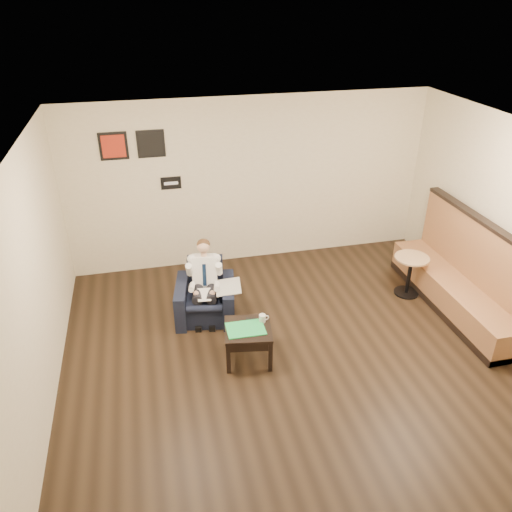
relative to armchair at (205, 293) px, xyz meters
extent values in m
plane|color=black|center=(1.04, -1.38, -0.40)|extent=(6.00, 6.00, 0.00)
cube|color=#F1E7C5|center=(1.04, 1.62, 1.00)|extent=(6.00, 0.02, 2.80)
cube|color=#F1E7C5|center=(1.04, -4.38, 1.00)|extent=(6.00, 0.02, 2.80)
cube|color=#F1E7C5|center=(-1.96, -1.38, 1.00)|extent=(0.02, 6.00, 2.80)
cube|color=white|center=(1.04, -1.38, 2.40)|extent=(6.00, 6.00, 0.02)
cube|color=black|center=(-0.26, 1.61, 1.10)|extent=(0.32, 0.02, 0.20)
cube|color=#B32916|center=(-1.06, 1.61, 1.75)|extent=(0.42, 0.03, 0.42)
cube|color=black|center=(-0.51, 1.61, 1.75)|extent=(0.42, 0.03, 0.42)
cube|color=black|center=(0.00, 0.00, 0.00)|extent=(0.96, 0.96, 0.80)
cube|color=white|center=(-0.03, -0.19, 0.09)|extent=(0.21, 0.28, 0.01)
cube|color=silver|center=(0.31, -0.15, 0.14)|extent=(0.40, 0.48, 0.01)
cube|color=black|center=(0.40, -1.05, -0.16)|extent=(0.67, 0.67, 0.48)
cube|color=#28CC5F|center=(0.36, -1.07, 0.08)|extent=(0.48, 0.35, 0.01)
cylinder|color=white|center=(0.60, -0.96, 0.13)|extent=(0.10, 0.10, 0.10)
cube|color=black|center=(0.48, -0.90, 0.08)|extent=(0.16, 0.12, 0.01)
cube|color=#915D38|center=(3.63, -0.62, 0.28)|extent=(0.64, 2.68, 1.37)
cylinder|color=tan|center=(3.15, -0.12, -0.08)|extent=(0.62, 0.62, 0.65)
camera|label=1|loc=(-0.67, -6.01, 3.87)|focal=35.00mm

